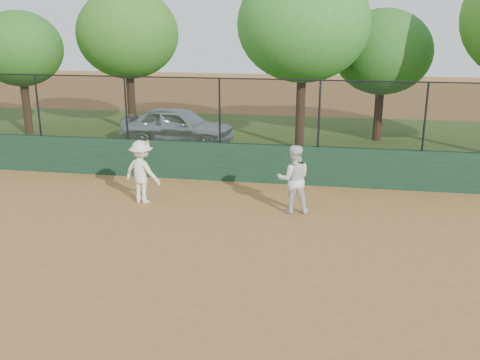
% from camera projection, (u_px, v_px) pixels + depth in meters
% --- Properties ---
extents(ground, '(80.00, 80.00, 0.00)m').
position_uv_depth(ground, '(184.00, 263.00, 11.12)').
color(ground, '#9F6833').
rests_on(ground, ground).
extents(back_wall, '(26.00, 0.20, 1.20)m').
position_uv_depth(back_wall, '(236.00, 162.00, 16.60)').
color(back_wall, '#1B3C25').
rests_on(back_wall, ground).
extents(grass_strip, '(36.00, 12.00, 0.01)m').
position_uv_depth(grass_strip, '(262.00, 140.00, 22.43)').
color(grass_strip, '#335119').
rests_on(grass_strip, ground).
extents(parked_car, '(4.63, 2.14, 1.54)m').
position_uv_depth(parked_car, '(178.00, 126.00, 21.34)').
color(parked_car, silver).
rests_on(parked_car, ground).
extents(player_second, '(0.98, 0.83, 1.80)m').
position_uv_depth(player_second, '(294.00, 179.00, 13.83)').
color(player_second, white).
rests_on(player_second, ground).
extents(player_main, '(1.27, 0.98, 1.80)m').
position_uv_depth(player_main, '(142.00, 172.00, 14.59)').
color(player_main, white).
rests_on(player_main, ground).
extents(fence_assembly, '(26.00, 0.06, 2.00)m').
position_uv_depth(fence_assembly, '(235.00, 110.00, 16.13)').
color(fence_assembly, black).
rests_on(fence_assembly, back_wall).
extents(tree_0, '(3.65, 3.32, 5.25)m').
position_uv_depth(tree_0, '(20.00, 49.00, 22.59)').
color(tree_0, '#422D17').
rests_on(tree_0, ground).
extents(tree_1, '(4.41, 4.01, 6.16)m').
position_uv_depth(tree_1, '(127.00, 34.00, 22.94)').
color(tree_1, '#3F2815').
rests_on(tree_1, ground).
extents(tree_2, '(4.93, 4.48, 6.82)m').
position_uv_depth(tree_2, '(303.00, 25.00, 19.65)').
color(tree_2, '#452D18').
rests_on(tree_2, ground).
extents(tree_3, '(3.94, 3.58, 5.31)m').
position_uv_depth(tree_3, '(383.00, 52.00, 21.38)').
color(tree_3, '#422716').
rests_on(tree_3, ground).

